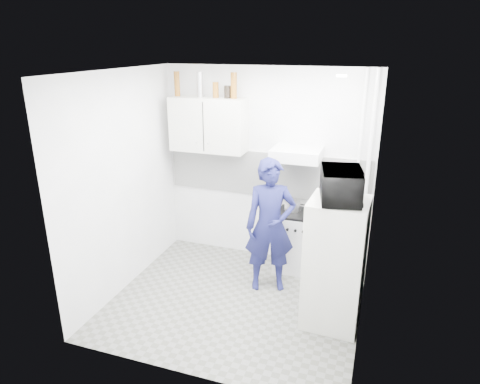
% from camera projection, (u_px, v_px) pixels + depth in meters
% --- Properties ---
extents(floor, '(2.80, 2.80, 0.00)m').
position_uv_depth(floor, '(236.00, 301.00, 5.02)').
color(floor, '#54554C').
rests_on(floor, ground).
extents(ceiling, '(2.80, 2.80, 0.00)m').
position_uv_depth(ceiling, '(235.00, 71.00, 4.16)').
color(ceiling, white).
rests_on(ceiling, wall_back).
extents(wall_back, '(2.80, 0.00, 2.80)m').
position_uv_depth(wall_back, '(267.00, 167.00, 5.70)').
color(wall_back, white).
rests_on(wall_back, floor).
extents(wall_left, '(0.00, 2.60, 2.60)m').
position_uv_depth(wall_left, '(123.00, 184.00, 5.01)').
color(wall_left, white).
rests_on(wall_left, floor).
extents(wall_right, '(0.00, 2.60, 2.60)m').
position_uv_depth(wall_right, '(371.00, 213.00, 4.16)').
color(wall_right, white).
rests_on(wall_right, floor).
extents(person, '(0.69, 0.57, 1.63)m').
position_uv_depth(person, '(270.00, 226.00, 5.05)').
color(person, '#161849').
rests_on(person, floor).
extents(stove, '(0.48, 0.48, 0.77)m').
position_uv_depth(stove, '(295.00, 241.00, 5.64)').
color(stove, white).
rests_on(stove, floor).
extents(fridge, '(0.61, 0.61, 1.40)m').
position_uv_depth(fridge, '(335.00, 263.00, 4.43)').
color(fridge, beige).
rests_on(fridge, floor).
extents(stove_top, '(0.46, 0.46, 0.03)m').
position_uv_depth(stove_top, '(296.00, 213.00, 5.51)').
color(stove_top, black).
rests_on(stove_top, stove).
extents(saucepan, '(0.21, 0.21, 0.11)m').
position_uv_depth(saucepan, '(293.00, 206.00, 5.55)').
color(saucepan, silver).
rests_on(saucepan, stove_top).
extents(microwave, '(0.63, 0.49, 0.31)m').
position_uv_depth(microwave, '(341.00, 185.00, 4.15)').
color(microwave, black).
rests_on(microwave, fridge).
extents(bottle_a, '(0.07, 0.07, 0.32)m').
position_uv_depth(bottle_a, '(177.00, 84.00, 5.56)').
color(bottle_a, brown).
rests_on(bottle_a, upper_cabinet).
extents(bottle_c, '(0.08, 0.08, 0.32)m').
position_uv_depth(bottle_c, '(200.00, 84.00, 5.46)').
color(bottle_c, silver).
rests_on(bottle_c, upper_cabinet).
extents(canister_a, '(0.08, 0.08, 0.20)m').
position_uv_depth(canister_a, '(216.00, 90.00, 5.41)').
color(canister_a, brown).
rests_on(canister_a, upper_cabinet).
extents(canister_b, '(0.08, 0.08, 0.15)m').
position_uv_depth(canister_b, '(227.00, 92.00, 5.37)').
color(canister_b, black).
rests_on(canister_b, upper_cabinet).
extents(bottle_e, '(0.08, 0.08, 0.32)m').
position_uv_depth(bottle_e, '(234.00, 85.00, 5.32)').
color(bottle_e, brown).
rests_on(bottle_e, upper_cabinet).
extents(upper_cabinet, '(1.00, 0.35, 0.70)m').
position_uv_depth(upper_cabinet, '(209.00, 125.00, 5.59)').
color(upper_cabinet, beige).
rests_on(upper_cabinet, wall_back).
extents(range_hood, '(0.60, 0.50, 0.14)m').
position_uv_depth(range_hood, '(297.00, 154.00, 5.25)').
color(range_hood, white).
rests_on(range_hood, wall_back).
extents(backsplash, '(2.74, 0.03, 0.60)m').
position_uv_depth(backsplash, '(266.00, 174.00, 5.72)').
color(backsplash, white).
rests_on(backsplash, wall_back).
extents(pipe_a, '(0.05, 0.05, 2.60)m').
position_uv_depth(pipe_a, '(367.00, 178.00, 5.24)').
color(pipe_a, white).
rests_on(pipe_a, floor).
extents(pipe_b, '(0.04, 0.04, 2.60)m').
position_uv_depth(pipe_b, '(357.00, 177.00, 5.27)').
color(pipe_b, white).
rests_on(pipe_b, floor).
extents(ceiling_spot_fixture, '(0.10, 0.10, 0.02)m').
position_uv_depth(ceiling_spot_fixture, '(342.00, 76.00, 4.04)').
color(ceiling_spot_fixture, white).
rests_on(ceiling_spot_fixture, ceiling).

